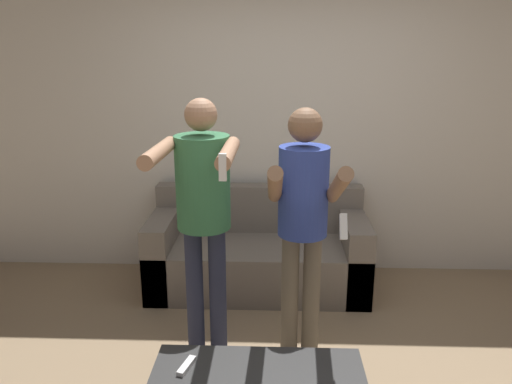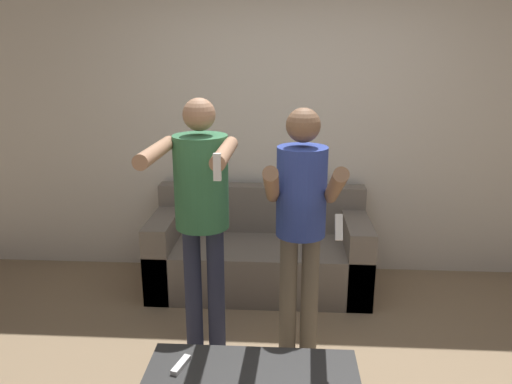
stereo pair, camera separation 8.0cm
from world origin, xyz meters
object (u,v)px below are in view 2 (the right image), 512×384
(person_standing_right, at_px, (301,212))
(remote_far, at_px, (181,365))
(person_standing_left, at_px, (201,201))
(couch, at_px, (260,254))
(coffee_table, at_px, (252,384))

(person_standing_right, xyz_separation_m, remote_far, (-0.60, -0.73, -0.57))
(person_standing_left, bearing_deg, person_standing_right, 0.07)
(person_standing_right, relative_size, remote_far, 10.52)
(couch, xyz_separation_m, person_standing_right, (0.30, -1.01, 0.72))
(couch, relative_size, person_standing_right, 1.09)
(couch, height_order, remote_far, couch)
(remote_far, bearing_deg, person_standing_left, 90.07)
(couch, xyz_separation_m, remote_far, (-0.30, -1.74, 0.15))
(person_standing_right, bearing_deg, person_standing_left, -179.93)
(couch, height_order, coffee_table, couch)
(person_standing_left, xyz_separation_m, remote_far, (0.00, -0.73, -0.63))
(couch, relative_size, coffee_table, 1.69)
(couch, distance_m, coffee_table, 1.80)
(person_standing_right, height_order, remote_far, person_standing_right)
(person_standing_right, distance_m, remote_far, 1.10)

